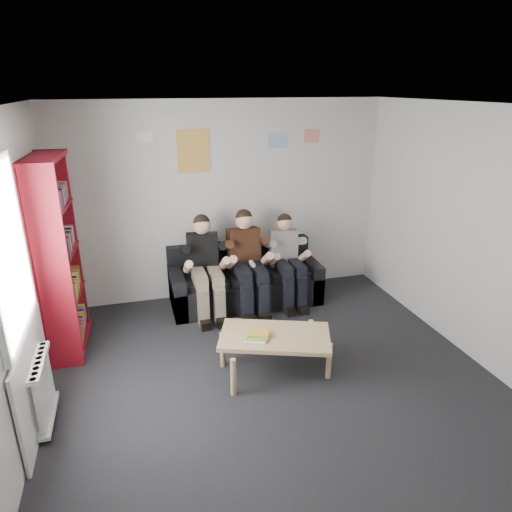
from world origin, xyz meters
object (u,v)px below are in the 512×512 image
(bookshelf, at_px, (60,257))
(person_middle, at_px, (248,262))
(person_right, at_px, (288,261))
(coffee_table, at_px, (275,339))
(person_left, at_px, (206,267))
(sofa, at_px, (244,282))

(bookshelf, relative_size, person_middle, 1.65)
(bookshelf, bearing_deg, person_middle, 12.97)
(bookshelf, height_order, person_right, bookshelf)
(coffee_table, bearing_deg, person_right, 65.96)
(person_left, xyz_separation_m, person_middle, (0.57, -0.00, 0.01))
(sofa, bearing_deg, person_right, -18.50)
(person_middle, xyz_separation_m, person_right, (0.57, 0.01, -0.04))
(bookshelf, height_order, person_left, bookshelf)
(person_left, bearing_deg, bookshelf, -157.69)
(bookshelf, xyz_separation_m, coffee_table, (2.10, -1.17, -0.70))
(bookshelf, xyz_separation_m, person_left, (1.66, 0.38, -0.46))
(sofa, xyz_separation_m, coffee_table, (-0.13, -1.74, 0.11))
(person_left, height_order, person_right, person_left)
(coffee_table, height_order, person_left, person_left)
(person_middle, relative_size, person_right, 1.08)
(bookshelf, height_order, coffee_table, bookshelf)
(sofa, relative_size, bookshelf, 0.93)
(sofa, distance_m, person_left, 0.70)
(person_right, bearing_deg, sofa, 169.85)
(bookshelf, relative_size, coffee_table, 1.95)
(sofa, height_order, bookshelf, bookshelf)
(person_middle, bearing_deg, sofa, 87.90)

